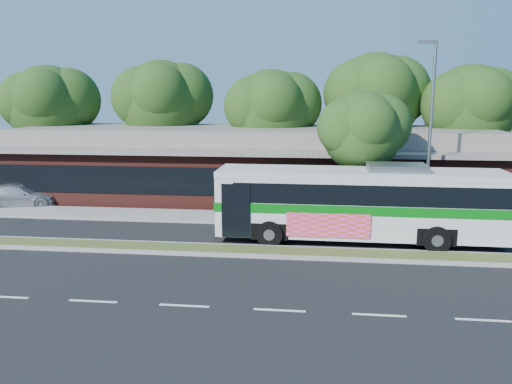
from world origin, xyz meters
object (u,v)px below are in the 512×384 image
transit_bus (360,199)px  sedan (18,196)px  lamp_post (430,129)px  sidewalk_tree (368,130)px

transit_bus → sedan: (-19.46, 5.02, -1.32)m
lamp_post → transit_bus: bearing=-137.7°
transit_bus → sidewalk_tree: (0.53, 3.14, 2.83)m
sedan → lamp_post: bearing=-111.3°
sidewalk_tree → transit_bus: bearing=-99.6°
transit_bus → sidewalk_tree: size_ratio=1.89×
sedan → sidewalk_tree: size_ratio=0.67×
transit_bus → sedan: size_ratio=2.80×
transit_bus → sedan: bearing=166.2°
lamp_post → sedan: size_ratio=2.00×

